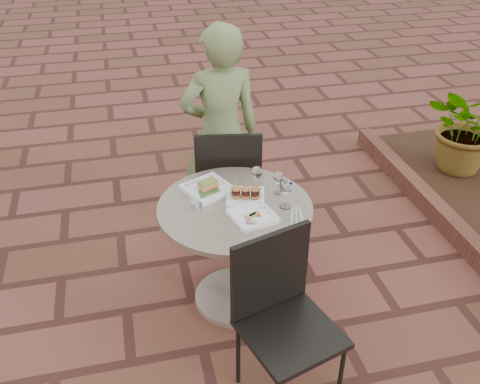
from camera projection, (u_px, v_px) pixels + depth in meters
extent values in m
plane|color=brown|center=(254.00, 290.00, 3.54)|extent=(60.00, 60.00, 0.00)
cylinder|color=gray|center=(236.00, 297.00, 3.46)|extent=(0.52, 0.52, 0.04)
cylinder|color=gray|center=(235.00, 257.00, 3.28)|extent=(0.08, 0.08, 0.70)
cylinder|color=gray|center=(235.00, 208.00, 3.09)|extent=(0.90, 0.90, 0.03)
cube|color=black|center=(228.00, 183.00, 3.83)|extent=(0.51, 0.51, 0.03)
cube|color=black|center=(229.00, 166.00, 3.53)|extent=(0.44, 0.11, 0.46)
cylinder|color=black|center=(252.00, 194.00, 4.12)|extent=(0.02, 0.02, 0.44)
cylinder|color=black|center=(202.00, 196.00, 4.10)|extent=(0.02, 0.02, 0.44)
cylinder|color=black|center=(256.00, 223.00, 3.80)|extent=(0.02, 0.02, 0.44)
cylinder|color=black|center=(202.00, 225.00, 3.78)|extent=(0.02, 0.02, 0.44)
cube|color=black|center=(291.00, 333.00, 2.63)|extent=(0.55, 0.55, 0.03)
cube|color=black|center=(270.00, 271.00, 2.64)|extent=(0.43, 0.15, 0.46)
cylinder|color=black|center=(341.00, 376.00, 2.70)|extent=(0.02, 0.02, 0.44)
cylinder|color=black|center=(238.00, 354.00, 2.81)|extent=(0.02, 0.02, 0.44)
cylinder|color=black|center=(297.00, 327.00, 2.97)|extent=(0.02, 0.02, 0.44)
imported|color=#61723F|center=(221.00, 133.00, 3.75)|extent=(0.59, 0.40, 1.56)
cube|color=white|center=(208.00, 190.00, 3.21)|extent=(0.34, 0.34, 0.01)
cube|color=#D9814C|center=(208.00, 185.00, 3.19)|extent=(0.13, 0.11, 0.04)
cube|color=olive|center=(208.00, 182.00, 3.18)|extent=(0.12, 0.10, 0.01)
cube|color=white|center=(246.00, 199.00, 3.13)|extent=(0.27, 0.27, 0.01)
cube|color=white|center=(253.00, 217.00, 2.97)|extent=(0.27, 0.27, 0.01)
ellipsoid|color=#CC547A|center=(249.00, 222.00, 2.91)|extent=(0.04, 0.03, 0.02)
cylinder|color=white|center=(285.00, 206.00, 3.07)|extent=(0.07, 0.07, 0.00)
cylinder|color=white|center=(285.00, 200.00, 3.05)|extent=(0.01, 0.01, 0.08)
ellipsoid|color=white|center=(286.00, 187.00, 3.00)|extent=(0.08, 0.08, 0.10)
cylinder|color=white|center=(286.00, 187.00, 3.00)|extent=(0.06, 0.06, 0.04)
cylinder|color=white|center=(257.00, 189.00, 3.23)|extent=(0.06, 0.06, 0.00)
cylinder|color=white|center=(257.00, 183.00, 3.21)|extent=(0.01, 0.01, 0.07)
ellipsoid|color=white|center=(257.00, 172.00, 3.17)|extent=(0.07, 0.07, 0.08)
cylinder|color=white|center=(277.00, 192.00, 3.20)|extent=(0.05, 0.05, 0.00)
cylinder|color=white|center=(278.00, 188.00, 3.18)|extent=(0.01, 0.01, 0.06)
ellipsoid|color=white|center=(278.00, 178.00, 3.14)|extent=(0.06, 0.06, 0.08)
cylinder|color=silver|center=(195.00, 204.00, 3.06)|extent=(0.07, 0.07, 0.04)
cube|color=brown|center=(447.00, 222.00, 4.06)|extent=(0.12, 3.00, 0.15)
imported|color=#33662D|center=(468.00, 125.00, 4.58)|extent=(0.88, 0.81, 0.82)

